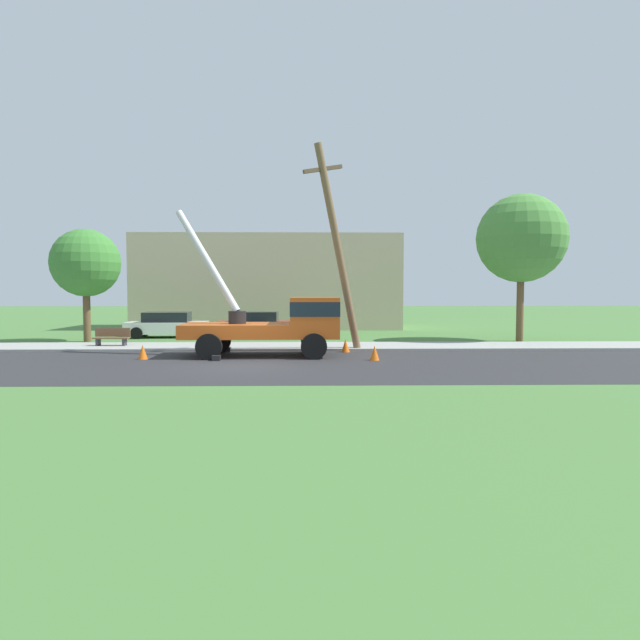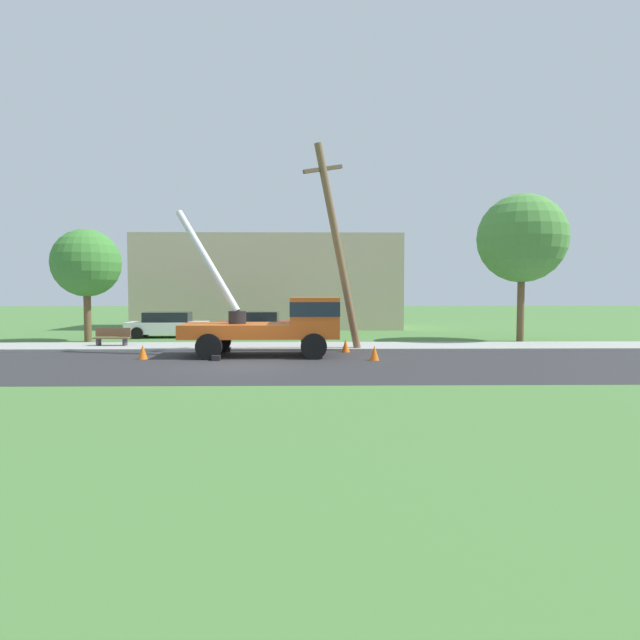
% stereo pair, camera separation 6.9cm
% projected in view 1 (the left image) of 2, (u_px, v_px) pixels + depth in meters
% --- Properties ---
extents(ground_plane, '(120.00, 120.00, 0.00)m').
position_uv_depth(ground_plane, '(267.00, 336.00, 30.86)').
color(ground_plane, '#477538').
extents(road_asphalt, '(80.00, 8.41, 0.01)m').
position_uv_depth(road_asphalt, '(240.00, 365.00, 18.88)').
color(road_asphalt, '#2B2B2D').
rests_on(road_asphalt, ground).
extents(sidewalk_strip, '(80.00, 3.15, 0.10)m').
position_uv_depth(sidewalk_strip, '(256.00, 346.00, 24.65)').
color(sidewalk_strip, '#9E9E99').
rests_on(sidewalk_strip, ground).
extents(utility_truck, '(6.79, 3.20, 5.98)m').
position_uv_depth(utility_truck, '(282.00, 321.00, 21.46)').
color(utility_truck, '#C65119').
rests_on(utility_truck, ground).
extents(leaning_utility_pole, '(2.62, 1.31, 8.86)m').
position_uv_depth(leaning_utility_pole, '(337.00, 246.00, 23.01)').
color(leaning_utility_pole, brown).
rests_on(leaning_utility_pole, ground).
extents(traffic_cone_ahead, '(0.36, 0.36, 0.56)m').
position_uv_depth(traffic_cone_ahead, '(375.00, 353.00, 20.07)').
color(traffic_cone_ahead, orange).
rests_on(traffic_cone_ahead, ground).
extents(traffic_cone_behind, '(0.36, 0.36, 0.56)m').
position_uv_depth(traffic_cone_behind, '(143.00, 352.00, 20.39)').
color(traffic_cone_behind, orange).
rests_on(traffic_cone_behind, ground).
extents(traffic_cone_curbside, '(0.36, 0.36, 0.56)m').
position_uv_depth(traffic_cone_curbside, '(346.00, 346.00, 22.76)').
color(traffic_cone_curbside, orange).
rests_on(traffic_cone_curbside, ground).
extents(parked_sedan_white, '(4.50, 2.18, 1.42)m').
position_uv_depth(parked_sedan_white, '(167.00, 325.00, 29.93)').
color(parked_sedan_white, silver).
rests_on(parked_sedan_white, ground).
extents(parked_sedan_red, '(4.42, 2.05, 1.42)m').
position_uv_depth(parked_sedan_red, '(256.00, 324.00, 30.38)').
color(parked_sedan_red, '#B21E1E').
rests_on(parked_sedan_red, ground).
extents(park_bench, '(1.60, 0.45, 0.90)m').
position_uv_depth(park_bench, '(112.00, 338.00, 24.55)').
color(park_bench, brown).
rests_on(park_bench, ground).
extents(roadside_tree_near, '(4.52, 4.52, 7.55)m').
position_uv_depth(roadside_tree_near, '(521.00, 239.00, 27.41)').
color(roadside_tree_near, brown).
rests_on(roadside_tree_near, ground).
extents(roadside_tree_far, '(3.44, 3.44, 5.75)m').
position_uv_depth(roadside_tree_far, '(86.00, 263.00, 27.22)').
color(roadside_tree_far, brown).
rests_on(roadside_tree_far, ground).
extents(lowrise_building_backdrop, '(18.00, 6.00, 6.40)m').
position_uv_depth(lowrise_building_backdrop, '(269.00, 282.00, 37.87)').
color(lowrise_building_backdrop, '#C6B293').
rests_on(lowrise_building_backdrop, ground).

